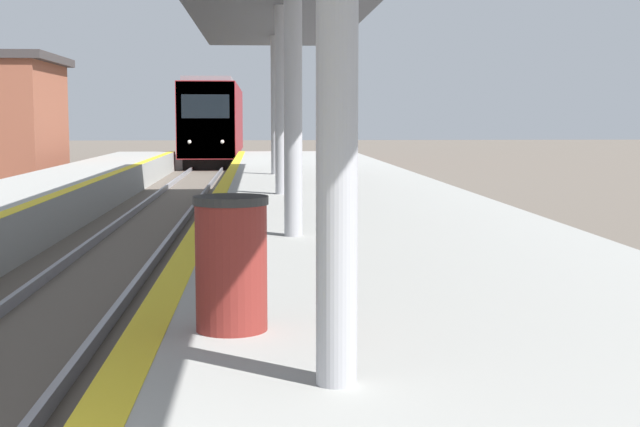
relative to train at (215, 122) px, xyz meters
The scene contains 2 objects.
train is the anchor object (origin of this frame).
trash_bin 44.07m from the train, 87.04° to the right, with size 0.54×0.54×0.98m.
Camera 1 is at (2.48, -2.38, 2.42)m, focal length 50.00 mm.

